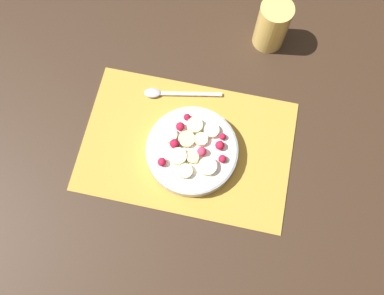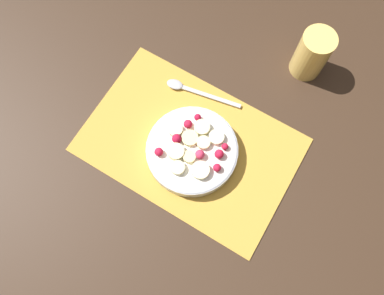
% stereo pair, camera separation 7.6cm
% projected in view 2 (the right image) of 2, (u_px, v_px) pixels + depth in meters
% --- Properties ---
extents(ground_plane, '(3.00, 3.00, 0.00)m').
position_uv_depth(ground_plane, '(190.00, 145.00, 0.81)').
color(ground_plane, '#382619').
extents(placemat, '(0.45, 0.30, 0.01)m').
position_uv_depth(placemat, '(190.00, 144.00, 0.81)').
color(placemat, gold).
rests_on(placemat, ground_plane).
extents(fruit_bowl, '(0.19, 0.19, 0.05)m').
position_uv_depth(fruit_bowl, '(192.00, 150.00, 0.78)').
color(fruit_bowl, silver).
rests_on(fruit_bowl, placemat).
extents(spoon, '(0.18, 0.05, 0.01)m').
position_uv_depth(spoon, '(190.00, 89.00, 0.84)').
color(spoon, '#B2B2B7').
rests_on(spoon, placemat).
extents(drinking_glass, '(0.07, 0.07, 0.12)m').
position_uv_depth(drinking_glass, '(312.00, 54.00, 0.81)').
color(drinking_glass, '#F4CC66').
rests_on(drinking_glass, ground_plane).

